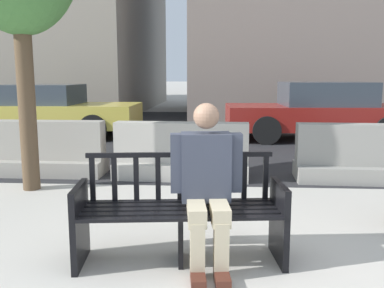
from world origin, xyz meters
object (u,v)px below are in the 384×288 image
Objects in this scene: jersey_barrier_right at (366,158)px; street_bench at (180,215)px; jersey_barrier_centre at (181,155)px; car_taxi_near at (47,111)px; jersey_barrier_left at (41,153)px; seated_person at (207,181)px; car_sedan_mid at (320,111)px.

street_bench is at bearing -130.54° from jersey_barrier_right.
jersey_barrier_centre is 5.65m from car_taxi_near.
jersey_barrier_left is 0.99× the size of jersey_barrier_right.
seated_person is 0.65× the size of jersey_barrier_centre.
jersey_barrier_right is (2.70, -0.05, 0.00)m from jersey_barrier_centre.
seated_person reaches higher than car_taxi_near.
car_sedan_mid is at bearing 68.86° from street_bench.
jersey_barrier_centre and jersey_barrier_right have the same top height.
car_sedan_mid reaches higher than jersey_barrier_centre.
jersey_barrier_left is at bearing -69.16° from car_taxi_near.
jersey_barrier_left is at bearing -142.26° from car_sedan_mid.
seated_person is (0.22, -0.03, 0.29)m from street_bench.
seated_person is 0.30× the size of car_sedan_mid.
jersey_barrier_left is at bearing 131.34° from seated_person.
jersey_barrier_centre is 0.45× the size of car_taxi_near.
car_sedan_mid reaches higher than car_taxi_near.
street_bench is 7.53m from car_sedan_mid.
street_bench is 0.86× the size of jersey_barrier_centre.
jersey_barrier_right is at bearing -33.27° from car_taxi_near.
jersey_barrier_left is 4.40m from car_taxi_near.
car_taxi_near is (-4.24, 7.15, -0.04)m from seated_person.
jersey_barrier_right is 4.18m from car_sedan_mid.
street_bench is 0.86× the size of jersey_barrier_right.
jersey_barrier_centre is 1.00× the size of jersey_barrier_right.
car_taxi_near is 6.74m from car_sedan_mid.
seated_person is at bearing -59.31° from car_taxi_near.
car_taxi_near is at bearing 120.69° from seated_person.
jersey_barrier_right is at bearing -93.65° from car_sedan_mid.
seated_person reaches higher than street_bench.
seated_person reaches higher than jersey_barrier_right.
car_taxi_near is 1.02× the size of car_sedan_mid.
street_bench is 0.37m from seated_person.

